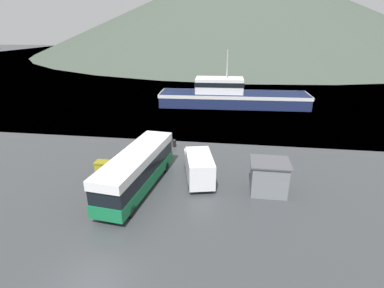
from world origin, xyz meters
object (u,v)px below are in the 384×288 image
Objects in this scene: tour_bus at (137,169)px; fishing_boat at (231,96)px; delivery_van at (199,166)px; dock_kiosk at (269,177)px; storage_bin at (103,168)px.

fishing_boat is (6.85, 29.36, -0.11)m from tour_bus.
tour_bus reaches higher than delivery_van.
delivery_van is 5.99m from dock_kiosk.
delivery_van is 0.27× the size of fishing_boat.
tour_bus is 1.62× the size of delivery_van.
storage_bin is at bearing 169.09° from delivery_van.
fishing_boat is 29.38m from storage_bin.
dock_kiosk is at bearing -26.42° from delivery_van.
fishing_boat is at bearing 97.50° from dock_kiosk.
delivery_van is 8.74m from storage_bin.
fishing_boat reaches higher than storage_bin.
tour_bus is 8.29× the size of storage_bin.
fishing_boat is 8.12× the size of dock_kiosk.
fishing_boat is (2.12, 26.91, 0.44)m from delivery_van.
delivery_van reaches higher than storage_bin.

